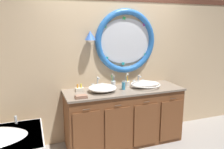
# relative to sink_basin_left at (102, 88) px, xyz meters

# --- Properties ---
(ground_plane) EXTENTS (14.00, 14.00, 0.00)m
(ground_plane) POSITION_rel_sink_basin_left_xyz_m (0.32, -0.21, -0.96)
(ground_plane) COLOR gray
(back_wall_assembly) EXTENTS (6.40, 0.26, 2.60)m
(back_wall_assembly) POSITION_rel_sink_basin_left_xyz_m (0.34, 0.37, 0.37)
(back_wall_assembly) COLOR #D6B78E
(back_wall_assembly) RESTS_ON ground_plane
(vanity_counter) EXTENTS (1.89, 0.67, 0.90)m
(vanity_counter) POSITION_rel_sink_basin_left_xyz_m (0.37, 0.03, -0.51)
(vanity_counter) COLOR brown
(vanity_counter) RESTS_ON ground_plane
(sink_basin_left) EXTENTS (0.43, 0.43, 0.12)m
(sink_basin_left) POSITION_rel_sink_basin_left_xyz_m (0.00, 0.00, 0.00)
(sink_basin_left) COLOR white
(sink_basin_left) RESTS_ON vanity_counter
(sink_basin_right) EXTENTS (0.48, 0.48, 0.11)m
(sink_basin_right) POSITION_rel_sink_basin_left_xyz_m (0.74, -0.00, -0.01)
(sink_basin_right) COLOR white
(sink_basin_right) RESTS_ON vanity_counter
(faucet_set_left) EXTENTS (0.21, 0.11, 0.18)m
(faucet_set_left) POSITION_rel_sink_basin_left_xyz_m (0.00, 0.26, 0.01)
(faucet_set_left) COLOR silver
(faucet_set_left) RESTS_ON vanity_counter
(faucet_set_right) EXTENTS (0.23, 0.12, 0.15)m
(faucet_set_right) POSITION_rel_sink_basin_left_xyz_m (0.74, 0.26, -0.00)
(faucet_set_right) COLOR silver
(faucet_set_right) RESTS_ON vanity_counter
(toothbrush_holder_left) EXTENTS (0.08, 0.08, 0.22)m
(toothbrush_holder_left) POSITION_rel_sink_basin_left_xyz_m (0.25, 0.21, -0.00)
(toothbrush_holder_left) COLOR silver
(toothbrush_holder_left) RESTS_ON vanity_counter
(toothbrush_holder_right) EXTENTS (0.09, 0.09, 0.22)m
(toothbrush_holder_right) POSITION_rel_sink_basin_left_xyz_m (0.49, 0.18, -0.01)
(toothbrush_holder_right) COLOR white
(toothbrush_holder_right) RESTS_ON vanity_counter
(soap_dispenser) EXTENTS (0.06, 0.06, 0.15)m
(soap_dispenser) POSITION_rel_sink_basin_left_xyz_m (0.35, 0.01, 0.00)
(soap_dispenser) COLOR #388EBC
(soap_dispenser) RESTS_ON vanity_counter
(folded_hand_towel) EXTENTS (0.17, 0.10, 0.04)m
(folded_hand_towel) POSITION_rel_sink_basin_left_xyz_m (-0.37, -0.19, -0.04)
(folded_hand_towel) COLOR #936B56
(folded_hand_towel) RESTS_ON vanity_counter
(toiletry_basket) EXTENTS (0.12, 0.08, 0.12)m
(toiletry_basket) POSITION_rel_sink_basin_left_xyz_m (-0.32, 0.15, -0.03)
(toiletry_basket) COLOR beige
(toiletry_basket) RESTS_ON vanity_counter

